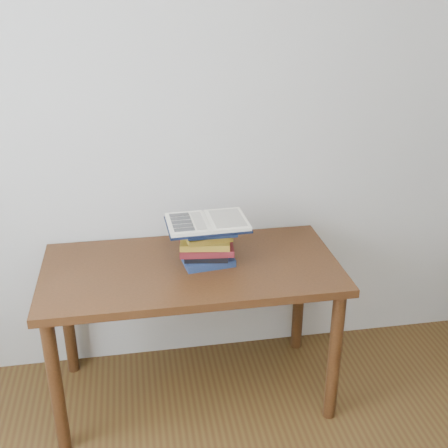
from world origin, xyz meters
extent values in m
cube|color=beige|center=(0.00, 1.75, 1.30)|extent=(3.50, 0.04, 2.60)
cube|color=#472711|center=(-0.02, 1.38, 0.71)|extent=(1.37, 0.68, 0.04)
cylinder|color=#472711|center=(-0.64, 1.10, 0.35)|extent=(0.06, 0.06, 0.69)
cylinder|color=#472711|center=(0.60, 1.10, 0.35)|extent=(0.06, 0.06, 0.69)
cylinder|color=#472711|center=(-0.64, 1.66, 0.35)|extent=(0.06, 0.06, 0.69)
cylinder|color=#472711|center=(0.60, 1.66, 0.35)|extent=(0.06, 0.06, 0.69)
cube|color=#19244D|center=(0.06, 1.40, 0.75)|extent=(0.25, 0.20, 0.03)
cube|color=black|center=(0.06, 1.40, 0.78)|extent=(0.22, 0.18, 0.03)
cube|color=maroon|center=(0.06, 1.40, 0.81)|extent=(0.26, 0.20, 0.03)
cube|color=olive|center=(0.05, 1.40, 0.84)|extent=(0.25, 0.19, 0.03)
cube|color=olive|center=(0.06, 1.40, 0.87)|extent=(0.22, 0.18, 0.03)
cube|color=#19244D|center=(0.08, 1.41, 0.90)|extent=(0.23, 0.15, 0.03)
cube|color=black|center=(0.06, 1.41, 0.92)|extent=(0.38, 0.27, 0.01)
cube|color=silver|center=(-0.03, 1.41, 0.93)|extent=(0.18, 0.25, 0.02)
cube|color=silver|center=(0.15, 1.42, 0.93)|extent=(0.18, 0.25, 0.02)
cylinder|color=silver|center=(0.06, 1.41, 0.93)|extent=(0.02, 0.24, 0.01)
cube|color=black|center=(-0.06, 1.49, 0.94)|extent=(0.09, 0.04, 0.00)
cube|color=black|center=(-0.05, 1.45, 0.94)|extent=(0.09, 0.04, 0.00)
cube|color=black|center=(-0.05, 1.41, 0.94)|extent=(0.09, 0.04, 0.00)
cube|color=black|center=(-0.05, 1.37, 0.94)|extent=(0.09, 0.04, 0.00)
cube|color=black|center=(-0.05, 1.33, 0.94)|extent=(0.09, 0.04, 0.00)
cube|color=beige|center=(0.02, 1.41, 0.94)|extent=(0.05, 0.20, 0.00)
cube|color=beige|center=(0.16, 1.42, 0.94)|extent=(0.15, 0.21, 0.00)
camera|label=1|loc=(-0.26, -0.89, 1.97)|focal=45.00mm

